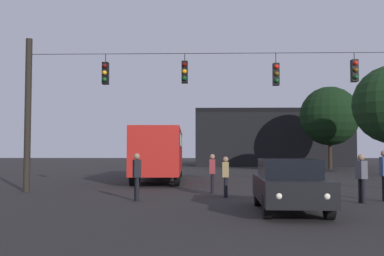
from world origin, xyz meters
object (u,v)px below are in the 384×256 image
car_near_right (289,184)px  pedestrian_crossing_left (362,175)px  pedestrian_crossing_right (226,175)px  pedestrian_near_bus (137,174)px  pedestrian_trailing (212,171)px  city_bus (160,149)px  tree_left_silhouette (330,116)px

car_near_right → pedestrian_crossing_left: bearing=37.7°
pedestrian_crossing_left → pedestrian_crossing_right: 4.85m
car_near_right → pedestrian_near_bus: (-4.85, 2.66, 0.15)m
pedestrian_crossing_right → pedestrian_trailing: bearing=105.9°
car_near_right → pedestrian_crossing_right: bearing=112.4°
pedestrian_near_bus → pedestrian_crossing_left: bearing=-3.3°
city_bus → pedestrian_crossing_left: size_ratio=6.71×
city_bus → pedestrian_crossing_right: city_bus is taller
pedestrian_crossing_left → pedestrian_trailing: size_ratio=1.01×
pedestrian_crossing_left → pedestrian_near_bus: (-7.71, 0.45, 0.02)m
city_bus → pedestrian_near_bus: city_bus is taller
pedestrian_crossing_left → pedestrian_near_bus: pedestrian_near_bus is taller
city_bus → car_near_right: size_ratio=2.52×
pedestrian_trailing → pedestrian_crossing_left: bearing=-34.6°
pedestrian_near_bus → tree_left_silhouette: bearing=62.5°
pedestrian_crossing_right → tree_left_silhouette: tree_left_silhouette is taller
tree_left_silhouette → pedestrian_crossing_right: bearing=-113.1°
pedestrian_crossing_right → pedestrian_near_bus: pedestrian_near_bus is taller
pedestrian_near_bus → tree_left_silhouette: size_ratio=0.21×
pedestrian_crossing_left → tree_left_silhouette: bearing=76.3°
car_near_right → tree_left_silhouette: 32.75m
pedestrian_crossing_left → pedestrian_crossing_right: (-4.51, 1.77, -0.07)m
city_bus → pedestrian_crossing_left: city_bus is taller
car_near_right → pedestrian_near_bus: pedestrian_near_bus is taller
pedestrian_trailing → car_near_right: bearing=-69.4°
car_near_right → pedestrian_near_bus: size_ratio=2.61×
pedestrian_crossing_right → pedestrian_trailing: 1.73m
city_bus → tree_left_silhouette: 23.11m
pedestrian_crossing_left → city_bus: bearing=124.9°
city_bus → pedestrian_trailing: 8.55m
city_bus → tree_left_silhouette: tree_left_silhouette is taller
pedestrian_crossing_left → pedestrian_near_bus: 7.72m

